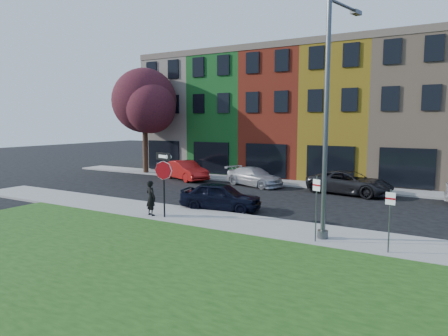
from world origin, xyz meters
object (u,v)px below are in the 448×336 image
Objects in this scene: man at (151,198)px; stop_sign at (163,171)px; sedan_near at (221,196)px; street_lamp at (329,120)px.

stop_sign is at bearing -161.13° from man.
stop_sign is 1.81× the size of man.
sedan_near is 7.65m from street_lamp.
street_lamp is (7.36, 0.52, 2.30)m from stop_sign.
stop_sign reaches higher than sedan_near.
street_lamp reaches higher than man.
stop_sign is 3.63m from sedan_near.
street_lamp reaches higher than sedan_near.
man is at bearing 138.39° from sedan_near.
street_lamp is (6.11, -2.53, 3.84)m from sedan_near.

